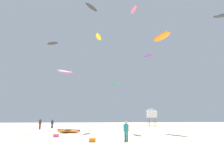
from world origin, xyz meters
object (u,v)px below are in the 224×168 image
Objects in this scene: kite_grounded_near at (68,131)px; kite_aloft_4 at (53,43)px; person_midground at (40,123)px; lifeguard_tower at (152,113)px; kite_aloft_5 at (115,85)px; person_foreground at (126,129)px; kite_aloft_1 at (91,7)px; gear_bag at (56,136)px; kite_aloft_0 at (162,37)px; kite_aloft_8 at (65,72)px; kite_aloft_6 at (149,55)px; cooler_box at (92,140)px; kite_aloft_7 at (99,37)px; kite_aloft_2 at (134,10)px; person_left at (52,123)px.

kite_aloft_4 is at bearing 130.68° from kite_grounded_near.
lifeguard_tower is (22.69, 10.58, 2.02)m from person_midground.
kite_aloft_4 reaches higher than lifeguard_tower.
kite_aloft_4 is 21.10m from kite_aloft_5.
person_foreground is 31.13m from kite_aloft_1.
gear_bag is at bearing -95.80° from kite_grounded_near.
person_midground is 24.82m from kite_aloft_0.
person_midground is at bearing 163.64° from kite_aloft_0.
kite_aloft_5 is at bearing 60.80° from kite_aloft_1.
kite_aloft_8 is (-21.10, 3.08, 10.31)m from lifeguard_tower.
kite_aloft_6 is (19.58, 30.94, 19.79)m from gear_bag.
cooler_box is at bearing 132.10° from person_foreground.
kite_grounded_near is at bearing -23.91° from person_midground.
kite_grounded_near is at bearing -128.80° from kite_aloft_7.
kite_aloft_1 is 0.85× the size of kite_aloft_8.
kite_aloft_8 is at bearing 116.61° from kite_aloft_7.
kite_grounded_near is at bearing -111.88° from kite_aloft_5.
person_midground is 0.46× the size of kite_grounded_near.
person_foreground is at bearing -71.12° from kite_aloft_8.
kite_aloft_1 reaches higher than kite_aloft_2.
gear_bag is 21.82m from kite_aloft_0.
cooler_box is at bearing -116.41° from lifeguard_tower.
kite_aloft_1 reaches higher than kite_grounded_near.
person_left is 2.90× the size of gear_bag.
kite_aloft_6 is 1.16× the size of kite_aloft_7.
kite_aloft_6 is (16.63, 15.32, -4.93)m from kite_aloft_1.
kite_aloft_1 is (-0.86, 19.83, 24.73)m from cooler_box.
kite_aloft_5 is at bearing 33.13° from person_foreground.
cooler_box is 21.34m from kite_aloft_0.
kite_aloft_6 is at bearing 78.19° from kite_aloft_0.
person_midground is 0.53× the size of kite_aloft_6.
kite_aloft_7 is at bearing -105.71° from kite_aloft_5.
kite_aloft_2 reaches higher than person_foreground.
person_foreground is 22.47m from person_left.
kite_aloft_0 reaches higher than person_foreground.
kite_aloft_1 is at bearing 43.56° from kite_aloft_4.
kite_aloft_7 is (7.68, 0.49, 1.71)m from kite_aloft_4.
lifeguard_tower is at bearing 79.90° from kite_aloft_0.
kite_aloft_6 is at bearing 57.67° from gear_bag.
cooler_box and gear_bag have the same top height.
kite_grounded_near is 0.91× the size of kite_aloft_8.
kite_aloft_8 is at bearing 97.83° from gear_bag.
kite_aloft_0 is 17.63m from kite_aloft_1.
gear_bag is at bearing -154.60° from kite_aloft_0.
kite_aloft_7 is (8.32, -5.60, 14.95)m from person_left.
kite_aloft_4 is (-7.04, 13.96, 14.03)m from cooler_box.
kite_aloft_2 is 1.30× the size of kite_aloft_4.
kite_aloft_7 reaches higher than person_midground.
person_left is at bearing -91.32° from kite_aloft_8.
lifeguard_tower is 7.41× the size of gear_bag.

